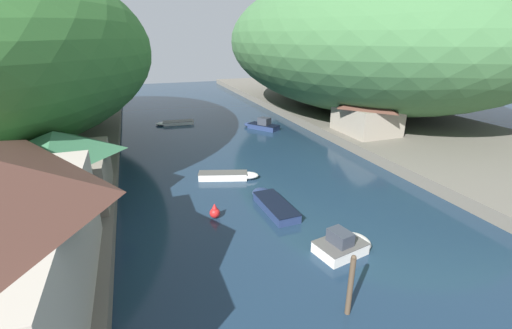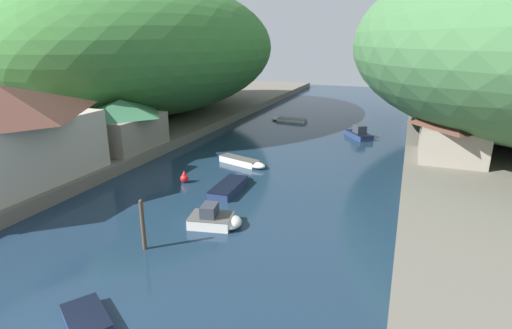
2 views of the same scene
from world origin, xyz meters
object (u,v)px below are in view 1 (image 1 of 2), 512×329
object	(u,v)px
boathouse_shed	(60,165)
person_on_quay	(84,271)
boat_open_rowboat	(260,125)
boat_far_right_bank	(345,244)
right_bank_cottage	(367,113)
boat_navy_launch	(272,203)
boat_mid_channel	(230,176)
boat_yellow_tender	(174,123)
channel_buoy_near	(215,212)

from	to	relation	value
boathouse_shed	person_on_quay	world-z (taller)	boathouse_shed
boat_open_rowboat	boat_far_right_bank	bearing A→B (deg)	-135.31
right_bank_cottage	person_on_quay	distance (m)	33.87
boathouse_shed	boat_far_right_bank	distance (m)	19.33
boat_navy_launch	boat_open_rowboat	xyz separation A→B (m)	(7.16, 21.56, 0.16)
right_bank_cottage	boat_open_rowboat	distance (m)	13.91
boat_navy_launch	boat_open_rowboat	bearing A→B (deg)	69.16
boathouse_shed	right_bank_cottage	world-z (taller)	boathouse_shed
boathouse_shed	person_on_quay	xyz separation A→B (m)	(2.28, -10.62, -1.55)
boat_navy_launch	person_on_quay	world-z (taller)	person_on_quay
boat_mid_channel	boat_open_rowboat	bearing A→B (deg)	168.68
boat_far_right_bank	person_on_quay	distance (m)	13.55
boat_navy_launch	boathouse_shed	bearing A→B (deg)	160.69
person_on_quay	boat_far_right_bank	bearing A→B (deg)	-111.74
boathouse_shed	boat_far_right_bank	size ratio (longest dim) A/B	2.21
boat_yellow_tender	boat_open_rowboat	world-z (taller)	boat_open_rowboat
boat_mid_channel	boat_far_right_bank	bearing A→B (deg)	32.24
boat_yellow_tender	boat_navy_launch	world-z (taller)	boat_navy_launch
right_bank_cottage	boat_open_rowboat	xyz separation A→B (m)	(-9.65, 9.58, -2.93)
right_bank_cottage	boat_far_right_bank	world-z (taller)	right_bank_cottage
boathouse_shed	person_on_quay	distance (m)	10.97
boat_mid_channel	boat_yellow_tender	xyz separation A→B (m)	(-2.19, 21.87, -0.08)
boat_mid_channel	boat_open_rowboat	xyz separation A→B (m)	(8.59, 15.50, 0.17)
boat_navy_launch	channel_buoy_near	world-z (taller)	channel_buoy_near
boat_mid_channel	boat_yellow_tender	world-z (taller)	boat_mid_channel
boat_yellow_tender	boat_mid_channel	bearing A→B (deg)	-170.10
boat_open_rowboat	channel_buoy_near	world-z (taller)	boat_open_rowboat
boat_far_right_bank	right_bank_cottage	bearing A→B (deg)	129.90
boat_yellow_tender	boat_navy_launch	size ratio (longest dim) A/B	0.93
boat_mid_channel	boat_yellow_tender	distance (m)	21.98
boathouse_shed	channel_buoy_near	xyz separation A→B (m)	(9.59, -4.39, -3.14)
channel_buoy_near	boathouse_shed	bearing A→B (deg)	155.39
boat_yellow_tender	boat_open_rowboat	xyz separation A→B (m)	(10.77, -6.37, 0.25)
boat_navy_launch	boat_far_right_bank	size ratio (longest dim) A/B	1.55
boat_far_right_bank	person_on_quay	size ratio (longest dim) A/B	2.19
boathouse_shed	boat_far_right_bank	bearing A→B (deg)	-34.43
right_bank_cottage	boat_yellow_tender	xyz separation A→B (m)	(-20.43, 15.95, -3.18)
boat_open_rowboat	person_on_quay	bearing A→B (deg)	-158.49
right_bank_cottage	boat_navy_launch	bearing A→B (deg)	-144.54
boat_far_right_bank	channel_buoy_near	xyz separation A→B (m)	(-6.15, 6.40, -0.04)
boathouse_shed	channel_buoy_near	bearing A→B (deg)	-24.61
boat_navy_launch	boat_far_right_bank	bearing A→B (deg)	-76.73
boat_navy_launch	person_on_quay	xyz separation A→B (m)	(-11.60, -6.42, 1.69)
person_on_quay	boat_mid_channel	bearing A→B (deg)	-60.19
right_bank_cottage	boat_navy_launch	world-z (taller)	right_bank_cottage
right_bank_cottage	boat_yellow_tender	world-z (taller)	right_bank_cottage
right_bank_cottage	boat_yellow_tender	bearing A→B (deg)	142.01
boat_yellow_tender	boat_navy_launch	xyz separation A→B (m)	(3.62, -27.93, 0.09)
boat_mid_channel	channel_buoy_near	distance (m)	6.87
channel_buoy_near	person_on_quay	size ratio (longest dim) A/B	0.63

